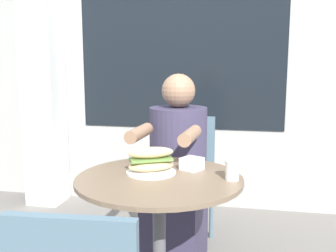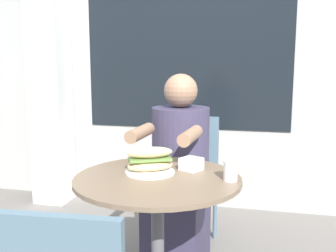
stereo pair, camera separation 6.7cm
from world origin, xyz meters
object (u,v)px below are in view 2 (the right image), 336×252
cafe_table (158,217)px  diner_chair (190,168)px  drink_cup (231,170)px  seated_diner (179,185)px  sandwich_on_plate (150,162)px

cafe_table → diner_chair: bearing=90.5°
drink_cup → diner_chair: bearing=110.4°
seated_diner → cafe_table: bearing=95.8°
cafe_table → diner_chair: diner_chair is taller
cafe_table → diner_chair: (-0.01, 0.91, -0.01)m
seated_diner → diner_chair: bearing=-87.4°
cafe_table → seated_diner: (-0.02, 0.57, -0.03)m
drink_cup → cafe_table: bearing=-176.8°
seated_diner → drink_cup: seated_diner is taller
drink_cup → seated_diner: bearing=122.0°
diner_chair → drink_cup: (0.33, -0.89, 0.25)m
diner_chair → sandwich_on_plate: 0.90m
seated_diner → sandwich_on_plate: 0.58m
diner_chair → sandwich_on_plate: bearing=91.2°
seated_diner → drink_cup: (0.34, -0.55, 0.26)m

